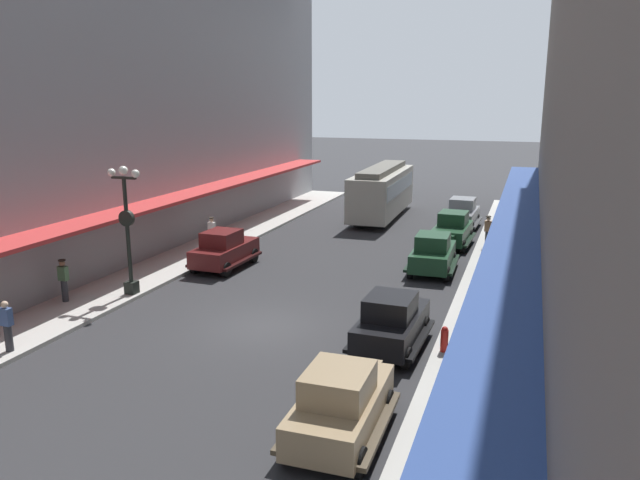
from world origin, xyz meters
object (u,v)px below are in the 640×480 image
(pedestrian_0, at_px, (7,326))
(pedestrian_3, at_px, (64,280))
(fire_hydrant, at_px, (444,339))
(pedestrian_1, at_px, (212,233))
(parked_car_0, at_px, (433,252))
(streetcar, at_px, (382,190))
(parked_car_1, at_px, (452,229))
(parked_car_4, at_px, (392,321))
(lamp_post_with_clock, at_px, (127,225))
(parked_car_2, at_px, (224,249))
(parked_car_5, at_px, (341,402))
(parked_car_3, at_px, (462,213))
(pedestrian_4, at_px, (510,262))
(pedestrian_2, at_px, (488,231))

(pedestrian_0, relative_size, pedestrian_3, 0.98)
(fire_hydrant, distance_m, pedestrian_1, 16.36)
(parked_car_0, xyz_separation_m, streetcar, (-5.29, 12.00, 0.96))
(parked_car_1, xyz_separation_m, parked_car_4, (-0.05, -14.78, 0.00))
(fire_hydrant, bearing_deg, parked_car_4, 178.83)
(lamp_post_with_clock, bearing_deg, parked_car_1, 49.70)
(lamp_post_with_clock, relative_size, pedestrian_3, 3.09)
(parked_car_2, bearing_deg, pedestrian_1, 128.83)
(lamp_post_with_clock, xyz_separation_m, pedestrian_1, (-0.60, 7.74, -1.97))
(pedestrian_3, bearing_deg, parked_car_5, -23.48)
(parked_car_3, relative_size, pedestrian_0, 2.62)
(parked_car_1, relative_size, parked_car_4, 1.00)
(parked_car_2, height_order, pedestrian_0, parked_car_2)
(parked_car_5, height_order, pedestrian_4, parked_car_5)
(pedestrian_2, bearing_deg, parked_car_2, -146.10)
(parked_car_4, height_order, pedestrian_4, parked_car_4)
(lamp_post_with_clock, relative_size, fire_hydrant, 6.29)
(parked_car_2, distance_m, pedestrian_3, 7.58)
(parked_car_0, xyz_separation_m, parked_car_3, (0.15, 10.41, 0.00))
(parked_car_3, xyz_separation_m, fire_hydrant, (1.67, -19.72, -0.38))
(parked_car_3, relative_size, pedestrian_4, 2.58)
(parked_car_0, height_order, pedestrian_4, parked_car_0)
(parked_car_0, relative_size, parked_car_1, 1.00)
(parked_car_4, bearing_deg, parked_car_5, -89.59)
(lamp_post_with_clock, bearing_deg, pedestrian_3, -137.72)
(lamp_post_with_clock, height_order, pedestrian_1, lamp_post_with_clock)
(pedestrian_3, bearing_deg, pedestrian_4, 27.53)
(pedestrian_0, height_order, pedestrian_4, pedestrian_4)
(parked_car_1, distance_m, pedestrian_2, 1.90)
(pedestrian_2, relative_size, pedestrian_4, 1.00)
(lamp_post_with_clock, height_order, pedestrian_0, lamp_post_with_clock)
(parked_car_0, relative_size, pedestrian_0, 2.62)
(parked_car_5, height_order, streetcar, streetcar)
(parked_car_1, distance_m, pedestrian_0, 22.26)
(pedestrian_0, relative_size, pedestrian_2, 0.98)
(lamp_post_with_clock, xyz_separation_m, pedestrian_0, (-0.09, -6.13, -2.00))
(pedestrian_3, bearing_deg, streetcar, 70.62)
(parked_car_4, distance_m, streetcar, 21.98)
(parked_car_4, distance_m, pedestrian_3, 12.90)
(parked_car_1, bearing_deg, pedestrian_1, -155.40)
(streetcar, relative_size, fire_hydrant, 11.76)
(parked_car_4, xyz_separation_m, pedestrian_4, (3.28, 8.43, 0.07))
(pedestrian_1, height_order, pedestrian_4, same)
(parked_car_1, xyz_separation_m, pedestrian_0, (-11.20, -19.23, 0.05))
(parked_car_0, distance_m, lamp_post_with_clock, 13.47)
(parked_car_5, height_order, pedestrian_2, parked_car_5)
(parked_car_0, relative_size, parked_car_2, 1.00)
(parked_car_4, distance_m, pedestrian_2, 14.63)
(streetcar, distance_m, pedestrian_3, 22.58)
(pedestrian_2, bearing_deg, parked_car_5, -95.38)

